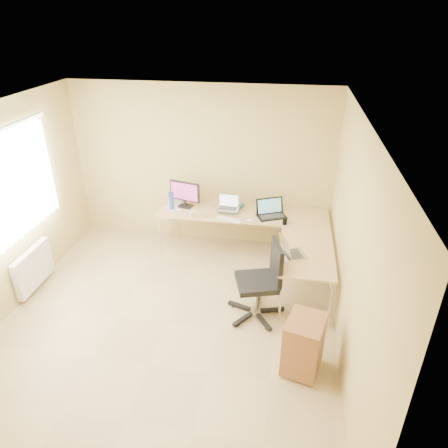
% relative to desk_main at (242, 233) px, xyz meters
% --- Properties ---
extents(floor, '(4.50, 4.50, 0.00)m').
position_rel_desk_main_xyz_m(floor, '(-0.72, -1.85, -0.36)').
color(floor, tan).
rests_on(floor, ground).
extents(ceiling, '(4.50, 4.50, 0.00)m').
position_rel_desk_main_xyz_m(ceiling, '(-0.72, -1.85, 2.24)').
color(ceiling, white).
rests_on(ceiling, ground).
extents(wall_back, '(4.50, 0.00, 4.50)m').
position_rel_desk_main_xyz_m(wall_back, '(-0.72, 0.40, 0.93)').
color(wall_back, tan).
rests_on(wall_back, ground).
extents(wall_front, '(4.50, 0.00, 4.50)m').
position_rel_desk_main_xyz_m(wall_front, '(-0.72, -4.10, 0.93)').
color(wall_front, tan).
rests_on(wall_front, ground).
extents(wall_right, '(0.00, 4.50, 4.50)m').
position_rel_desk_main_xyz_m(wall_right, '(1.38, -1.85, 0.93)').
color(wall_right, tan).
rests_on(wall_right, ground).
extents(desk_main, '(2.65, 0.70, 0.73)m').
position_rel_desk_main_xyz_m(desk_main, '(0.00, 0.00, 0.00)').
color(desk_main, tan).
rests_on(desk_main, ground).
extents(desk_return, '(0.70, 1.30, 0.73)m').
position_rel_desk_main_xyz_m(desk_return, '(0.98, -1.00, 0.00)').
color(desk_return, tan).
rests_on(desk_return, ground).
extents(monitor, '(0.53, 0.28, 0.43)m').
position_rel_desk_main_xyz_m(monitor, '(-0.94, 0.06, 0.58)').
color(monitor, black).
rests_on(monitor, desk_main).
extents(book_stack, '(0.35, 0.40, 0.06)m').
position_rel_desk_main_xyz_m(book_stack, '(-0.18, 0.10, 0.39)').
color(book_stack, '#2E7874').
rests_on(book_stack, desk_main).
extents(laptop_center, '(0.35, 0.28, 0.22)m').
position_rel_desk_main_xyz_m(laptop_center, '(-0.23, -0.04, 0.53)').
color(laptop_center, '#A6A6B3').
rests_on(laptop_center, desk_main).
extents(laptop_black, '(0.52, 0.46, 0.27)m').
position_rel_desk_main_xyz_m(laptop_black, '(0.45, -0.08, 0.50)').
color(laptop_black, black).
rests_on(laptop_black, desk_main).
extents(keyboard, '(0.39, 0.23, 0.02)m').
position_rel_desk_main_xyz_m(keyboard, '(-0.18, -0.30, 0.37)').
color(keyboard, silver).
rests_on(keyboard, desk_main).
extents(mouse, '(0.11, 0.08, 0.04)m').
position_rel_desk_main_xyz_m(mouse, '(0.14, -0.30, 0.38)').
color(mouse, white).
rests_on(mouse, desk_main).
extents(mug, '(0.14, 0.14, 0.11)m').
position_rel_desk_main_xyz_m(mug, '(-0.76, -0.30, 0.42)').
color(mug, silver).
rests_on(mug, desk_main).
extents(cd_stack, '(0.13, 0.13, 0.03)m').
position_rel_desk_main_xyz_m(cd_stack, '(-0.56, -0.24, 0.38)').
color(cd_stack, silver).
rests_on(cd_stack, desk_main).
extents(water_bottle, '(0.08, 0.08, 0.29)m').
position_rel_desk_main_xyz_m(water_bottle, '(-1.13, -0.07, 0.51)').
color(water_bottle, '#2A4AA5').
rests_on(water_bottle, desk_main).
extents(papers, '(0.30, 0.33, 0.01)m').
position_rel_desk_main_xyz_m(papers, '(-1.13, -0.03, 0.37)').
color(papers, white).
rests_on(papers, desk_main).
extents(white_box, '(0.27, 0.21, 0.09)m').
position_rel_desk_main_xyz_m(white_box, '(-1.13, 0.20, 0.41)').
color(white_box, beige).
rests_on(white_box, desk_main).
extents(desk_fan, '(0.26, 0.26, 0.31)m').
position_rel_desk_main_xyz_m(desk_fan, '(-0.96, 0.20, 0.52)').
color(desk_fan, white).
rests_on(desk_fan, desk_main).
extents(black_cup, '(0.09, 0.09, 0.11)m').
position_rel_desk_main_xyz_m(black_cup, '(0.66, -0.30, 0.42)').
color(black_cup, black).
rests_on(black_cup, desk_main).
extents(laptop_return, '(0.45, 0.41, 0.24)m').
position_rel_desk_main_xyz_m(laptop_return, '(0.79, -1.15, 0.49)').
color(laptop_return, silver).
rests_on(laptop_return, desk_return).
extents(office_chair, '(0.79, 0.79, 1.06)m').
position_rel_desk_main_xyz_m(office_chair, '(0.36, -1.50, 0.13)').
color(office_chair, black).
rests_on(office_chair, ground).
extents(cabinet, '(0.48, 0.54, 0.64)m').
position_rel_desk_main_xyz_m(cabinet, '(0.95, -2.33, -0.01)').
color(cabinet, brown).
rests_on(cabinet, ground).
extents(radiator, '(0.09, 0.80, 0.55)m').
position_rel_desk_main_xyz_m(radiator, '(-2.75, -1.45, -0.02)').
color(radiator, white).
rests_on(radiator, ground).
extents(window, '(0.10, 1.80, 1.40)m').
position_rel_desk_main_xyz_m(window, '(-2.78, -1.45, 1.19)').
color(window, white).
rests_on(window, wall_left).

